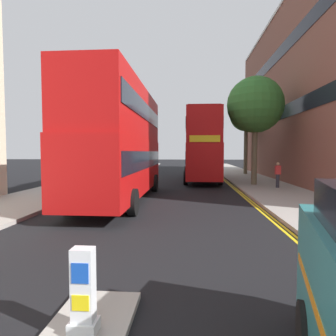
% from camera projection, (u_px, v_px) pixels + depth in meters
% --- Properties ---
extents(sidewalk_right, '(4.00, 80.00, 0.14)m').
position_uv_depth(sidewalk_right, '(283.00, 195.00, 15.83)').
color(sidewalk_right, '#9E9991').
rests_on(sidewalk_right, ground).
extents(sidewalk_left, '(4.00, 80.00, 0.14)m').
position_uv_depth(sidewalk_left, '(56.00, 192.00, 16.83)').
color(sidewalk_left, '#9E9991').
rests_on(sidewalk_left, ground).
extents(kerb_line_outer, '(0.10, 56.00, 0.01)m').
position_uv_depth(kerb_line_outer, '(252.00, 202.00, 14.01)').
color(kerb_line_outer, yellow).
rests_on(kerb_line_outer, ground).
extents(kerb_line_inner, '(0.10, 56.00, 0.01)m').
position_uv_depth(kerb_line_inner, '(249.00, 202.00, 14.02)').
color(kerb_line_inner, yellow).
rests_on(kerb_line_inner, ground).
extents(traffic_island, '(1.10, 2.20, 0.10)m').
position_uv_depth(traffic_island, '(84.00, 336.00, 3.71)').
color(traffic_island, '#9E9991').
rests_on(traffic_island, ground).
extents(keep_left_bollard, '(0.36, 0.28, 1.11)m').
position_uv_depth(keep_left_bollard, '(83.00, 294.00, 3.68)').
color(keep_left_bollard, silver).
rests_on(keep_left_bollard, traffic_island).
extents(double_decker_bus_away, '(2.81, 10.81, 5.64)m').
position_uv_depth(double_decker_bus_away, '(121.00, 140.00, 14.18)').
color(double_decker_bus_away, '#B20F0F').
rests_on(double_decker_bus_away, ground).
extents(double_decker_bus_oncoming, '(2.87, 10.83, 5.64)m').
position_uv_depth(double_decker_bus_oncoming, '(201.00, 145.00, 24.13)').
color(double_decker_bus_oncoming, '#B20F0F').
rests_on(double_decker_bus_oncoming, ground).
extents(pedestrian_far, '(0.34, 0.22, 1.62)m').
position_uv_depth(pedestrian_far, '(278.00, 174.00, 18.35)').
color(pedestrian_far, '#2D2D38').
rests_on(pedestrian_far, sidewalk_right).
extents(street_tree_near, '(3.88, 3.88, 7.49)m').
position_uv_depth(street_tree_near, '(255.00, 105.00, 19.89)').
color(street_tree_near, '#6B6047').
rests_on(street_tree_near, sidewalk_right).
extents(street_tree_mid, '(3.34, 3.34, 7.75)m').
position_uv_depth(street_tree_mid, '(246.00, 116.00, 29.46)').
color(street_tree_mid, '#6B6047').
rests_on(street_tree_mid, sidewalk_right).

